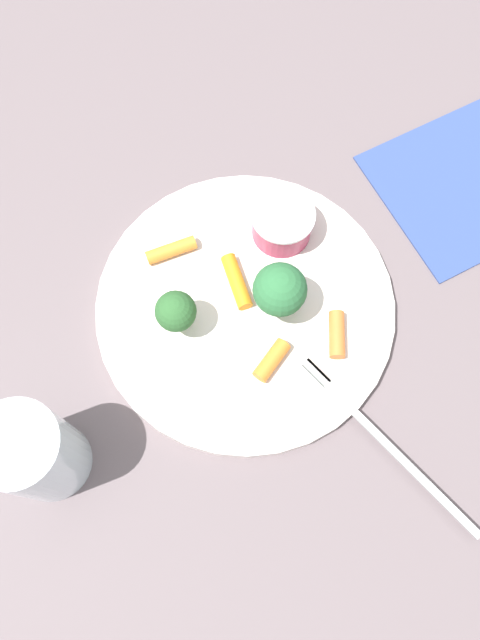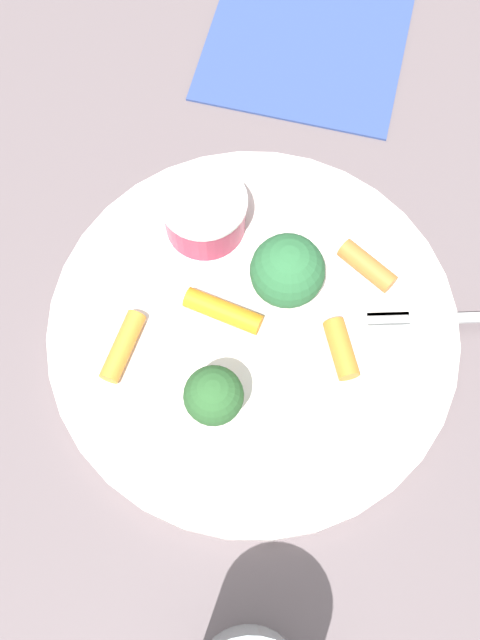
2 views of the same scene
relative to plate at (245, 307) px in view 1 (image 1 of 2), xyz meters
The scene contains 12 objects.
ground_plane 0.01m from the plate, ahead, with size 2.40×2.40×0.00m, color #63575A.
plate is the anchor object (origin of this frame).
sauce_cup 0.08m from the plate, 160.48° to the right, with size 0.06×0.06×0.03m.
broccoli_floret_0 0.07m from the plate, 26.97° to the right, with size 0.04×0.04×0.05m.
broccoli_floret_1 0.05m from the plate, 130.85° to the left, with size 0.05×0.05×0.06m.
carrot_stick_0 0.09m from the plate, 113.20° to the left, with size 0.01×0.01×0.04m, color orange.
carrot_stick_1 0.02m from the plate, 113.70° to the right, with size 0.01×0.01×0.05m, color orange.
carrot_stick_2 0.06m from the plate, 66.80° to the left, with size 0.01×0.01×0.04m, color orange.
carrot_stick_3 0.09m from the plate, 82.53° to the right, with size 0.01×0.01×0.05m, color orange.
fork 0.17m from the plate, 87.49° to the left, with size 0.02×0.20×0.00m.
drinking_glass 0.22m from the plate, ahead, with size 0.07×0.07×0.10m, color silver.
napkin 0.26m from the plate, 165.62° to the left, with size 0.16×0.16×0.00m, color #314684.
Camera 1 is at (0.15, 0.14, 0.54)m, focal length 35.13 mm.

